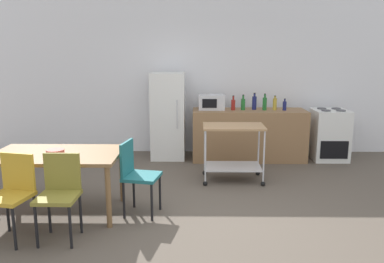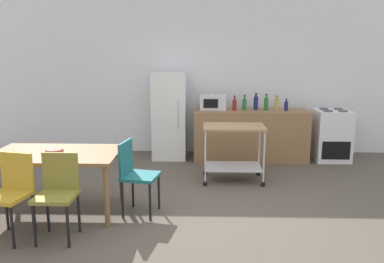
# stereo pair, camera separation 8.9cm
# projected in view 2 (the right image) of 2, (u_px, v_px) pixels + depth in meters

# --- Properties ---
(ground_plane) EXTENTS (12.00, 12.00, 0.00)m
(ground_plane) POSITION_uv_depth(u_px,v_px,m) (197.00, 219.00, 4.58)
(ground_plane) COLOR brown
(back_wall) EXTENTS (8.40, 0.12, 2.90)m
(back_wall) POSITION_uv_depth(u_px,v_px,m) (200.00, 76.00, 7.41)
(back_wall) COLOR white
(back_wall) RESTS_ON ground_plane
(kitchen_counter) EXTENTS (2.00, 0.64, 0.90)m
(kitchen_counter) POSITION_uv_depth(u_px,v_px,m) (250.00, 135.00, 7.00)
(kitchen_counter) COLOR olive
(kitchen_counter) RESTS_ON ground_plane
(dining_table) EXTENTS (1.50, 0.90, 0.75)m
(dining_table) POSITION_uv_depth(u_px,v_px,m) (56.00, 159.00, 4.66)
(dining_table) COLOR brown
(dining_table) RESTS_ON ground_plane
(chair_olive) EXTENTS (0.40, 0.40, 0.89)m
(chair_olive) POSITION_uv_depth(u_px,v_px,m) (58.00, 190.00, 4.06)
(chair_olive) COLOR olive
(chair_olive) RESTS_ON ground_plane
(chair_teal) EXTENTS (0.47, 0.47, 0.89)m
(chair_teal) POSITION_uv_depth(u_px,v_px,m) (135.00, 172.00, 4.65)
(chair_teal) COLOR #1E666B
(chair_teal) RESTS_ON ground_plane
(chair_mustard) EXTENTS (0.48, 0.48, 0.89)m
(chair_mustard) POSITION_uv_depth(u_px,v_px,m) (11.00, 190.00, 4.06)
(chair_mustard) COLOR gold
(chair_mustard) RESTS_ON ground_plane
(stove_oven) EXTENTS (0.60, 0.61, 0.92)m
(stove_oven) POSITION_uv_depth(u_px,v_px,m) (331.00, 135.00, 6.98)
(stove_oven) COLOR white
(stove_oven) RESTS_ON ground_plane
(refrigerator) EXTENTS (0.60, 0.63, 1.55)m
(refrigerator) POSITION_uv_depth(u_px,v_px,m) (170.00, 116.00, 7.08)
(refrigerator) COLOR white
(refrigerator) RESTS_ON ground_plane
(kitchen_cart) EXTENTS (0.91, 0.57, 0.85)m
(kitchen_cart) POSITION_uv_depth(u_px,v_px,m) (234.00, 144.00, 5.82)
(kitchen_cart) COLOR #A37A51
(kitchen_cart) RESTS_ON ground_plane
(microwave) EXTENTS (0.46, 0.35, 0.26)m
(microwave) POSITION_uv_depth(u_px,v_px,m) (213.00, 102.00, 6.97)
(microwave) COLOR silver
(microwave) RESTS_ON kitchen_counter
(bottle_soda) EXTENTS (0.07, 0.07, 0.26)m
(bottle_soda) POSITION_uv_depth(u_px,v_px,m) (235.00, 104.00, 6.89)
(bottle_soda) COLOR maroon
(bottle_soda) RESTS_ON kitchen_counter
(bottle_hot_sauce) EXTENTS (0.07, 0.07, 0.27)m
(bottle_hot_sauce) POSITION_uv_depth(u_px,v_px,m) (244.00, 104.00, 6.89)
(bottle_hot_sauce) COLOR #1E6628
(bottle_hot_sauce) RESTS_ON kitchen_counter
(bottle_olive_oil) EXTENTS (0.08, 0.08, 0.30)m
(bottle_olive_oil) POSITION_uv_depth(u_px,v_px,m) (256.00, 103.00, 6.94)
(bottle_olive_oil) COLOR navy
(bottle_olive_oil) RESTS_ON kitchen_counter
(bottle_wine) EXTENTS (0.07, 0.07, 0.29)m
(bottle_wine) POSITION_uv_depth(u_px,v_px,m) (266.00, 104.00, 6.86)
(bottle_wine) COLOR #1E6628
(bottle_wine) RESTS_ON kitchen_counter
(bottle_sesame_oil) EXTENTS (0.07, 0.07, 0.26)m
(bottle_sesame_oil) POSITION_uv_depth(u_px,v_px,m) (276.00, 104.00, 6.88)
(bottle_sesame_oil) COLOR gold
(bottle_sesame_oil) RESTS_ON kitchen_counter
(bottle_vinegar) EXTENTS (0.07, 0.07, 0.21)m
(bottle_vinegar) POSITION_uv_depth(u_px,v_px,m) (286.00, 106.00, 6.84)
(bottle_vinegar) COLOR navy
(bottle_vinegar) RESTS_ON kitchen_counter
(fruit_bowl) EXTENTS (0.20, 0.20, 0.07)m
(fruit_bowl) POSITION_uv_depth(u_px,v_px,m) (54.00, 152.00, 4.53)
(fruit_bowl) COLOR #B24C3F
(fruit_bowl) RESTS_ON dining_table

